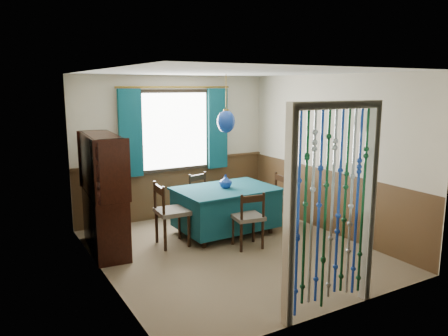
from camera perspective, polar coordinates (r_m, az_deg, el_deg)
floor at (r=6.36m, az=1.09°, el=-10.72°), size 4.00×4.00×0.00m
ceiling at (r=5.92m, az=1.18°, el=12.42°), size 4.00×4.00×0.00m
wall_back at (r=7.78m, az=-6.51°, el=2.70°), size 3.60×0.00×3.60m
wall_front at (r=4.46m, az=14.55°, el=-3.54°), size 3.60×0.00×3.60m
wall_left at (r=5.33m, az=-15.67°, el=-1.31°), size 0.00×4.00×4.00m
wall_right at (r=7.10m, az=13.67°, el=1.71°), size 0.00×4.00×4.00m
wainscot_back at (r=7.90m, az=-6.35°, el=-2.71°), size 3.60×0.00×3.60m
wainscot_front at (r=4.71m, az=13.98°, el=-12.39°), size 3.60×0.00×3.60m
wainscot_left at (r=5.53m, az=-15.13°, el=-8.91°), size 0.00×4.00×4.00m
wainscot_right at (r=7.24m, az=13.32°, el=-4.17°), size 0.00×4.00×4.00m
window at (r=7.69m, az=-6.41°, el=4.87°), size 1.32×0.12×1.42m
doorway at (r=4.56m, az=13.90°, el=-5.83°), size 1.16×0.12×2.18m
dining_table at (r=6.94m, az=0.25°, el=-5.12°), size 1.57×1.11×0.74m
chair_near at (r=6.34m, az=3.22°, el=-6.51°), size 0.47×0.46×0.84m
chair_far at (r=7.43m, az=-2.72°, el=-3.85°), size 0.52×0.50×0.86m
chair_left at (r=6.46m, az=-7.05°, el=-5.76°), size 0.47×0.49×0.94m
chair_right at (r=7.41m, az=6.46°, el=-3.93°), size 0.45×0.47×0.86m
sideboard at (r=6.43m, az=-15.39°, el=-5.40°), size 0.55×1.31×1.67m
pendant_lamp at (r=6.70m, az=0.26°, el=6.11°), size 0.28×0.28×0.89m
vase_table at (r=6.86m, az=0.20°, el=-1.82°), size 0.20×0.20×0.19m
bowl_shelf at (r=6.13m, az=-14.67°, el=-0.51°), size 0.22×0.22×0.05m
vase_sideboard at (r=6.65m, az=-15.72°, el=-1.83°), size 0.21×0.21×0.18m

